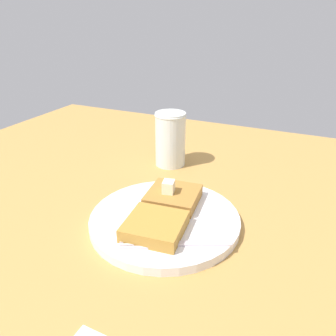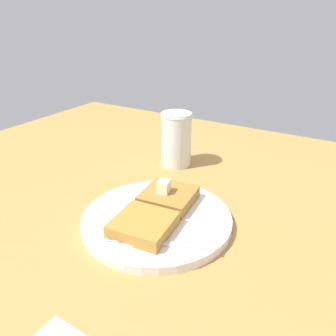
% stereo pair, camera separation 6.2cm
% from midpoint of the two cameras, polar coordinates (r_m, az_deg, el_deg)
% --- Properties ---
extents(table_surface, '(1.09, 1.09, 0.02)m').
position_cam_midpoint_polar(table_surface, '(0.61, -11.67, -7.43)').
color(table_surface, '#B38443').
rests_on(table_surface, ground).
extents(plate, '(0.24, 0.24, 0.01)m').
position_cam_midpoint_polar(plate, '(0.54, -3.91, -8.94)').
color(plate, white).
rests_on(plate, table_surface).
extents(toast_slice_left, '(0.09, 0.09, 0.02)m').
position_cam_midpoint_polar(toast_slice_left, '(0.57, -2.25, -5.13)').
color(toast_slice_left, '#A77332').
rests_on(toast_slice_left, plate).
extents(toast_slice_middle, '(0.09, 0.09, 0.02)m').
position_cam_midpoint_polar(toast_slice_middle, '(0.50, -5.94, -10.15)').
color(toast_slice_middle, '#B17F32').
rests_on(toast_slice_middle, plate).
extents(butter_pat_primary, '(0.02, 0.02, 0.02)m').
position_cam_midpoint_polar(butter_pat_primary, '(0.56, -3.13, -3.36)').
color(butter_pat_primary, '#F7ECC4').
rests_on(butter_pat_primary, toast_slice_left).
extents(fork, '(0.08, 0.15, 0.00)m').
position_cam_midpoint_polar(fork, '(0.48, -3.79, -13.14)').
color(fork, silver).
rests_on(fork, plate).
extents(syrup_jar, '(0.07, 0.07, 0.12)m').
position_cam_midpoint_polar(syrup_jar, '(0.73, -2.05, 4.60)').
color(syrup_jar, '#33150B').
rests_on(syrup_jar, table_surface).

